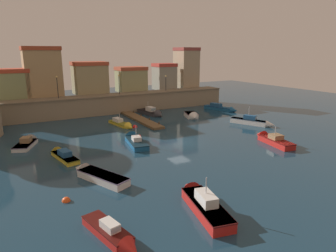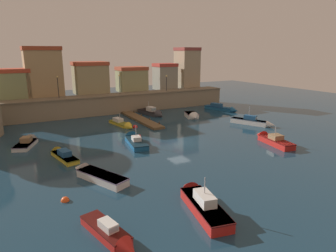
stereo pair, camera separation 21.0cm
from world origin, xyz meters
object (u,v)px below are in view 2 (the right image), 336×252
moored_boat_6 (123,124)px  moored_boat_10 (153,113)px  moored_boat_4 (222,108)px  mooring_buoy_1 (135,127)px  moored_boat_3 (200,201)px  moored_boat_2 (271,139)px  moored_boat_7 (28,142)px  quay_lamp_0 (58,84)px  quay_lamp_2 (166,80)px  moored_boat_5 (253,122)px  moored_boat_0 (192,116)px  moored_boat_11 (61,154)px  mooring_buoy_0 (65,201)px  mooring_buoy_2 (139,136)px  quay_lamp_1 (119,81)px  moored_boat_8 (95,174)px  moored_boat_9 (112,235)px  moored_boat_1 (134,140)px

moored_boat_6 → moored_boat_10: moored_boat_10 is taller
moored_boat_4 → mooring_buoy_1: bearing=-98.8°
moored_boat_3 → mooring_buoy_1: (5.28, 25.57, -0.52)m
moored_boat_2 → moored_boat_7: size_ratio=1.23×
quay_lamp_0 → moored_boat_10: 17.64m
quay_lamp_2 → moored_boat_3: size_ratio=0.42×
moored_boat_5 → moored_boat_0: bearing=-172.3°
moored_boat_11 → mooring_buoy_0: bearing=160.5°
moored_boat_10 → mooring_buoy_2: size_ratio=12.71×
quay_lamp_1 → moored_boat_2: 31.38m
moored_boat_8 → moored_boat_9: 10.13m
moored_boat_2 → mooring_buoy_2: size_ratio=12.69×
quay_lamp_0 → moored_boat_4: 31.59m
moored_boat_2 → mooring_buoy_1: size_ratio=9.35×
moored_boat_6 → mooring_buoy_2: size_ratio=12.08×
moored_boat_10 → moored_boat_1: bearing=-44.0°
mooring_buoy_2 → moored_boat_0: bearing=26.0°
moored_boat_0 → moored_boat_6: (-12.99, 0.35, -0.12)m
quay_lamp_1 → moored_boat_11: (-14.91, -21.64, -5.69)m
moored_boat_11 → quay_lamp_0: bearing=-20.5°
quay_lamp_2 → moored_boat_2: quay_lamp_2 is taller
moored_boat_5 → moored_boat_11: moored_boat_5 is taller
moored_boat_10 → quay_lamp_1: bearing=-154.9°
mooring_buoy_2 → quay_lamp_2: bearing=51.9°
moored_boat_10 → moored_boat_11: (-19.12, -15.66, -0.12)m
moored_boat_11 → moored_boat_2: bearing=-118.0°
moored_boat_5 → moored_boat_6: bearing=-141.6°
mooring_buoy_0 → moored_boat_9: bearing=-76.2°
quay_lamp_0 → mooring_buoy_0: (-5.10, -32.48, -6.13)m
moored_boat_4 → quay_lamp_0: bearing=-126.7°
moored_boat_1 → moored_boat_8: size_ratio=1.01×
quay_lamp_2 → moored_boat_10: bearing=-135.6°
quay_lamp_2 → moored_boat_8: 37.92m
moored_boat_3 → moored_boat_9: (-7.23, -0.74, -0.15)m
moored_boat_4 → moored_boat_8: 37.82m
moored_boat_2 → moored_boat_4: bearing=-12.3°
quay_lamp_2 → moored_boat_3: bearing=-114.9°
quay_lamp_1 → moored_boat_7: (-17.82, -14.71, -5.68)m
quay_lamp_0 → moored_boat_10: bearing=-21.0°
moored_boat_6 → mooring_buoy_2: (-0.16, -6.75, -0.31)m
moored_boat_9 → mooring_buoy_1: (12.51, 26.31, -0.37)m
moored_boat_3 → moored_boat_10: size_ratio=1.08×
moored_boat_2 → moored_boat_11: (-25.03, 7.55, -0.13)m
moored_boat_1 → moored_boat_10: (9.80, 14.58, 0.07)m
quay_lamp_2 → moored_boat_10: size_ratio=0.46×
moored_boat_9 → quay_lamp_0: bearing=161.8°
moored_boat_10 → moored_boat_11: 24.72m
quay_lamp_0 → moored_boat_11: size_ratio=0.61×
moored_boat_5 → moored_boat_8: (-28.34, -8.49, -0.13)m
moored_boat_1 → moored_boat_5: moored_boat_5 is taller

